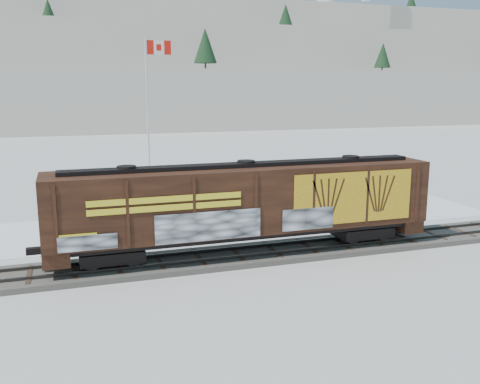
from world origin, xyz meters
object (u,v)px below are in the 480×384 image
object	(u,v)px
car_white	(139,218)
car_silver	(103,228)
flagpole	(150,144)
car_dark	(367,203)
hopper_railcar	(246,202)

from	to	relation	value
car_white	car_silver	bearing A→B (deg)	134.64
flagpole	car_dark	bearing A→B (deg)	-30.24
car_silver	flagpole	bearing A→B (deg)	-47.86
hopper_railcar	car_silver	xyz separation A→B (m)	(-6.79, 5.77, -2.27)
hopper_railcar	car_silver	size ratio (longest dim) A/B	4.99
car_silver	car_white	bearing A→B (deg)	-87.54
car_dark	flagpole	bearing A→B (deg)	72.57
car_silver	car_white	xyz separation A→B (m)	(2.24, 1.02, 0.17)
hopper_railcar	car_dark	bearing A→B (deg)	30.32
car_white	car_dark	bearing A→B (deg)	-70.89
hopper_railcar	car_dark	xyz separation A→B (m)	(11.10, 6.49, -2.17)
hopper_railcar	car_white	world-z (taller)	hopper_railcar
hopper_railcar	flagpole	size ratio (longest dim) A/B	1.62
car_silver	car_white	size ratio (longest dim) A/B	0.77
flagpole	car_silver	xyz separation A→B (m)	(-4.22, -8.70, -3.85)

